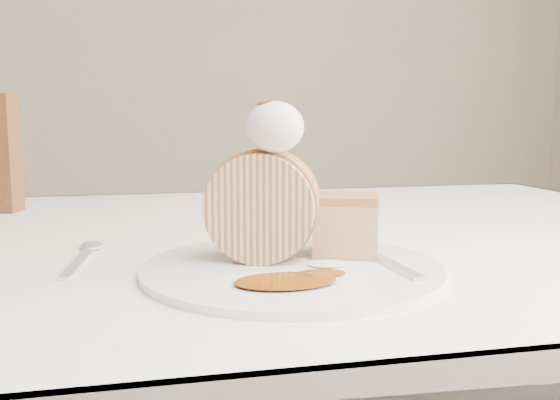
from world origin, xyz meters
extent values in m
cube|color=silver|center=(0.00, 3.00, 1.40)|extent=(5.00, 0.10, 2.80)
cube|color=white|center=(0.00, 0.20, 0.73)|extent=(1.40, 0.90, 0.04)
cube|color=white|center=(0.00, 0.65, 0.61)|extent=(1.40, 0.01, 0.28)
cylinder|color=brown|center=(0.62, 0.57, 0.35)|extent=(0.06, 0.06, 0.71)
cylinder|color=white|center=(0.02, -0.01, 0.75)|extent=(0.39, 0.39, 0.01)
cylinder|color=#D1B591|center=(-0.01, 0.02, 0.81)|extent=(0.13, 0.10, 0.11)
cube|color=#A86D3F|center=(0.09, 0.02, 0.79)|extent=(0.08, 0.08, 0.06)
ellipsoid|color=white|center=(0.00, 0.00, 0.89)|extent=(0.06, 0.06, 0.05)
ellipsoid|color=#6C2F04|center=(0.00, 0.00, 0.92)|extent=(0.03, 0.02, 0.01)
cube|color=silver|center=(0.11, -0.03, 0.76)|extent=(0.04, 0.18, 0.00)
cube|color=silver|center=(-0.19, 0.06, 0.75)|extent=(0.04, 0.15, 0.00)
camera|label=1|loc=(-0.13, -0.60, 0.91)|focal=40.00mm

